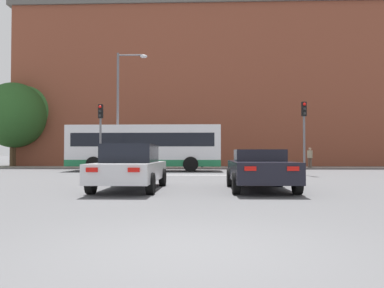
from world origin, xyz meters
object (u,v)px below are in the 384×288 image
(pedestrian_walking_east, at_px, (123,155))
(car_roadster_right, at_px, (260,169))
(street_lamp_junction, at_px, (122,100))
(pedestrian_waiting, at_px, (310,156))
(car_saloon_left, at_px, (131,167))
(bus_crossing_lead, at_px, (145,147))
(traffic_light_near_left, at_px, (100,127))
(traffic_light_near_right, at_px, (304,126))
(pedestrian_walking_west, at_px, (202,156))

(pedestrian_walking_east, bearing_deg, car_roadster_right, -46.41)
(street_lamp_junction, height_order, pedestrian_waiting, street_lamp_junction)
(car_saloon_left, distance_m, bus_crossing_lead, 13.56)
(traffic_light_near_left, bearing_deg, car_roadster_right, -49.08)
(traffic_light_near_left, relative_size, pedestrian_waiting, 2.35)
(traffic_light_near_left, xyz_separation_m, traffic_light_near_right, (11.59, -0.52, 0.01))
(street_lamp_junction, distance_m, pedestrian_walking_west, 10.07)
(car_saloon_left, xyz_separation_m, traffic_light_near_left, (-3.63, 9.10, 1.98))
(traffic_light_near_right, relative_size, street_lamp_junction, 0.50)
(bus_crossing_lead, relative_size, pedestrian_walking_east, 5.93)
(car_saloon_left, relative_size, traffic_light_near_left, 1.19)
(pedestrian_waiting, relative_size, pedestrian_walking_east, 0.98)
(car_roadster_right, xyz_separation_m, traffic_light_near_right, (3.69, 8.58, 2.07))
(pedestrian_waiting, bearing_deg, bus_crossing_lead, 54.93)
(traffic_light_near_right, bearing_deg, street_lamp_junction, 158.95)
(bus_crossing_lead, distance_m, traffic_light_near_left, 4.84)
(car_roadster_right, relative_size, traffic_light_near_right, 1.06)
(street_lamp_junction, bearing_deg, pedestrian_waiting, 25.82)
(car_saloon_left, relative_size, pedestrian_walking_east, 2.74)
(car_roadster_right, xyz_separation_m, street_lamp_junction, (-7.46, 12.88, 4.19))
(traffic_light_near_right, bearing_deg, bus_crossing_lead, 153.44)
(car_roadster_right, xyz_separation_m, traffic_light_near_left, (-7.90, 9.11, 2.06))
(bus_crossing_lead, xyz_separation_m, pedestrian_walking_west, (3.90, 7.04, -0.68))
(traffic_light_near_right, bearing_deg, car_roadster_right, -113.29)
(car_saloon_left, distance_m, street_lamp_junction, 13.88)
(pedestrian_waiting, bearing_deg, pedestrian_walking_east, 24.30)
(traffic_light_near_left, xyz_separation_m, pedestrian_waiting, (15.02, 10.83, -1.72))
(street_lamp_junction, relative_size, pedestrian_walking_west, 4.74)
(traffic_light_near_left, relative_size, pedestrian_walking_west, 2.38)
(traffic_light_near_left, bearing_deg, street_lamp_junction, 83.40)
(bus_crossing_lead, distance_m, pedestrian_waiting, 14.66)
(bus_crossing_lead, bearing_deg, car_saloon_left, -172.67)
(car_roadster_right, xyz_separation_m, pedestrian_waiting, (7.12, 19.93, 0.34))
(car_saloon_left, bearing_deg, car_roadster_right, 0.09)
(car_saloon_left, xyz_separation_m, car_roadster_right, (4.27, -0.01, -0.08))
(car_roadster_right, relative_size, pedestrian_waiting, 2.52)
(car_saloon_left, xyz_separation_m, pedestrian_walking_west, (2.18, 20.45, 0.24))
(car_roadster_right, relative_size, pedestrian_walking_east, 2.47)
(pedestrian_walking_east, bearing_deg, bus_crossing_lead, -47.16)
(pedestrian_waiting, height_order, pedestrian_walking_west, pedestrian_waiting)
(car_roadster_right, distance_m, bus_crossing_lead, 14.74)
(traffic_light_near_right, distance_m, street_lamp_junction, 12.14)
(car_saloon_left, height_order, traffic_light_near_left, traffic_light_near_left)
(traffic_light_near_left, bearing_deg, bus_crossing_lead, 66.21)
(car_saloon_left, xyz_separation_m, bus_crossing_lead, (-1.72, 13.42, 0.92))
(bus_crossing_lead, height_order, pedestrian_walking_west, bus_crossing_lead)
(car_roadster_right, distance_m, traffic_light_near_right, 9.57)
(street_lamp_junction, bearing_deg, pedestrian_walking_east, 102.22)
(car_roadster_right, xyz_separation_m, pedestrian_walking_east, (-9.25, 21.15, 0.36))
(pedestrian_waiting, bearing_deg, car_roadster_right, 98.88)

